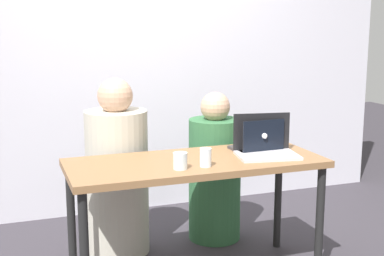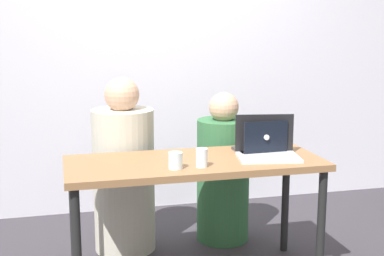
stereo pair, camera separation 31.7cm
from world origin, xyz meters
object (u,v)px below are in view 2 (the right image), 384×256
object	(u,v)px
person_on_left	(124,175)
person_on_right	(223,175)
laptop_back_right	(261,145)
water_glass_center	(202,159)
laptop_front_right	(267,148)
water_glass_left	(176,162)

from	to	relation	value
person_on_left	person_on_right	distance (m)	0.71
person_on_left	laptop_back_right	distance (m)	0.97
person_on_right	laptop_back_right	size ratio (longest dim) A/B	3.68
laptop_back_right	water_glass_center	distance (m)	0.50
laptop_front_right	water_glass_left	world-z (taller)	laptop_front_right
laptop_back_right	laptop_front_right	distance (m)	0.11
laptop_back_right	water_glass_center	world-z (taller)	laptop_back_right
water_glass_left	water_glass_center	bearing A→B (deg)	0.93
water_glass_left	person_on_left	bearing A→B (deg)	105.68
water_glass_left	water_glass_center	xyz separation A→B (m)	(0.15, 0.00, 0.01)
laptop_back_right	water_glass_center	size ratio (longest dim) A/B	2.77
person_on_left	laptop_front_right	size ratio (longest dim) A/B	3.00
laptop_front_right	water_glass_left	bearing A→B (deg)	-157.93
laptop_back_right	laptop_front_right	bearing A→B (deg)	85.39
person_on_left	person_on_right	bearing A→B (deg)	-166.94
person_on_right	laptop_back_right	xyz separation A→B (m)	(0.09, -0.49, 0.32)
laptop_back_right	water_glass_left	world-z (taller)	laptop_back_right
person_on_left	water_glass_center	world-z (taller)	person_on_left
person_on_right	water_glass_center	distance (m)	0.87
laptop_back_right	laptop_front_right	world-z (taller)	laptop_front_right
laptop_front_right	water_glass_center	distance (m)	0.46
person_on_right	laptop_front_right	distance (m)	0.69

